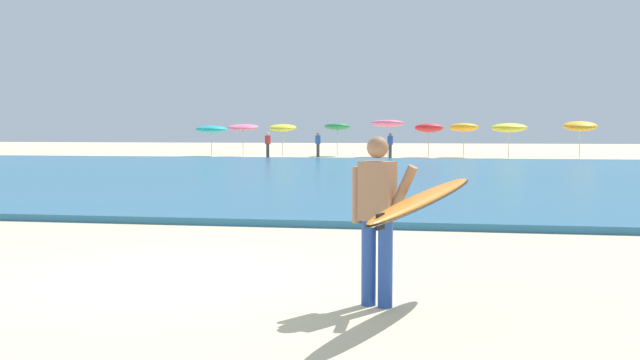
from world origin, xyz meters
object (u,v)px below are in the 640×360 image
Objects in this scene: beach_umbrella_1 at (243,127)px; beachgoer_near_row_left at (390,145)px; surfer_with_board at (398,207)px; beach_umbrella_8 at (580,126)px; beachgoer_near_row_right at (268,144)px; beach_umbrella_4 at (388,124)px; beach_umbrella_2 at (283,128)px; beach_umbrella_6 at (464,127)px; beach_umbrella_3 at (337,127)px; beach_umbrella_5 at (429,128)px; beach_umbrella_7 at (509,128)px; beachgoer_near_row_mid at (318,144)px; beach_umbrella_0 at (211,129)px.

beachgoer_near_row_left is (9.71, -1.81, -1.06)m from beach_umbrella_1.
surfer_with_board is at bearing -86.16° from beachgoer_near_row_left.
beach_umbrella_1 is at bearing 179.08° from beach_umbrella_8.
beachgoer_near_row_right is at bearing -176.56° from beach_umbrella_8.
beach_umbrella_4 is 3.12m from beachgoer_near_row_left.
surfer_with_board is 38.78m from beach_umbrella_4.
beach_umbrella_2 is 11.50m from beach_umbrella_6.
beach_umbrella_3 is 1.01× the size of beach_umbrella_5.
beach_umbrella_2 is 14.07m from beach_umbrella_7.
beach_umbrella_3 is at bearing 58.64° from beachgoer_near_row_mid.
beach_umbrella_1 is at bearing 179.77° from beachgoer_near_row_mid.
surfer_with_board is 1.10× the size of beach_umbrella_3.
surfer_with_board is at bearing -97.20° from beach_umbrella_7.
surfer_with_board is 38.31m from beachgoer_near_row_mid.
beach_umbrella_6 is (11.42, 1.34, 0.02)m from beach_umbrella_2.
beach_umbrella_4 is (6.60, 1.46, 0.27)m from beach_umbrella_2.
beach_umbrella_2 is 0.88× the size of beach_umbrella_4.
beach_umbrella_5 reaches higher than beachgoer_near_row_mid.
beach_umbrella_4 is 7.86m from beachgoer_near_row_right.
beach_umbrella_0 is 0.96× the size of beach_umbrella_7.
beach_umbrella_2 is 0.97× the size of beach_umbrella_5.
beach_umbrella_5 is at bearing -170.33° from beach_umbrella_6.
beach_umbrella_0 is 4.83m from beachgoer_near_row_right.
beach_umbrella_0 is 8.36m from beach_umbrella_3.
beach_umbrella_6 is at bearing 9.67° from beach_umbrella_5.
beachgoer_near_row_right is (-10.11, 36.18, -0.18)m from surfer_with_board.
beach_umbrella_2 is 1.62m from beachgoer_near_row_right.
beach_umbrella_1 is at bearing 170.61° from beach_umbrella_2.
beach_umbrella_7 is at bearing -2.68° from beach_umbrella_0.
beach_umbrella_3 is 1.42× the size of beachgoer_near_row_right.
beachgoer_near_row_right is at bearing -161.32° from beach_umbrella_4.
surfer_with_board is 38.37m from beach_umbrella_2.
beach_umbrella_6 is at bearing 169.78° from beach_umbrella_8.
surfer_with_board is 40.79m from beach_umbrella_0.
beachgoer_near_row_mid is at bearing 100.75° from surfer_with_board.
beach_umbrella_7 is (2.65, -1.29, -0.02)m from beach_umbrella_6.
beach_umbrella_8 is (6.78, -1.22, 0.07)m from beach_umbrella_6.
beach_umbrella_7 is at bearing -10.73° from beach_umbrella_5.
beach_umbrella_3 is 2.24m from beachgoer_near_row_mid.
beach_umbrella_0 is 12.26m from beachgoer_near_row_left.
beach_umbrella_2 is 2.48m from beachgoer_near_row_mid.
beach_umbrella_8 is at bearing 0.94° from beach_umbrella_7.
beach_umbrella_0 reaches higher than beachgoer_near_row_mid.
beach_umbrella_3 reaches higher than beach_umbrella_2.
beachgoer_near_row_mid is (-1.01, -1.66, -1.10)m from beach_umbrella_3.
beach_umbrella_7 is (16.83, -0.41, -0.04)m from beach_umbrella_1.
beach_umbrella_4 is 11.68m from beach_umbrella_8.
beach_umbrella_5 is (-0.13, 38.17, 0.83)m from surfer_with_board.
beach_umbrella_3 reaches higher than beach_umbrella_5.
beach_umbrella_3 is at bearing 98.87° from surfer_with_board.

